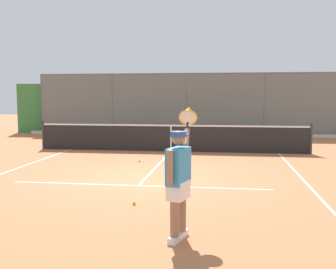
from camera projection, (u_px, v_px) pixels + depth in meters
ground_plane at (145, 179)px, 9.79m from camera, size 60.00×60.00×0.00m
court_line_markings at (136, 188)px, 8.86m from camera, size 7.63×10.24×0.01m
fence_backdrop at (187, 109)px, 20.93m from camera, size 18.33×1.37×3.13m
tennis_net at (171, 138)px, 14.57m from camera, size 9.81×0.09×1.07m
tennis_player at (179, 178)px, 5.63m from camera, size 0.37×1.34×1.83m
tennis_ball_near_baseline at (139, 161)px, 12.26m from camera, size 0.07×0.07×0.07m
tennis_ball_near_net at (134, 203)px, 7.50m from camera, size 0.07×0.07×0.07m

